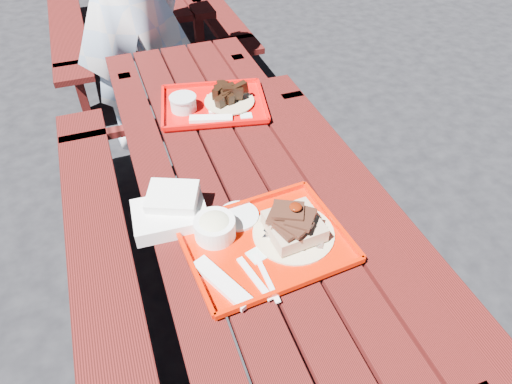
% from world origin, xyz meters
% --- Properties ---
extents(ground, '(60.00, 60.00, 0.00)m').
position_xyz_m(ground, '(0.00, 0.00, 0.00)').
color(ground, black).
rests_on(ground, ground).
extents(picnic_table_near, '(1.41, 2.40, 0.75)m').
position_xyz_m(picnic_table_near, '(-0.00, 0.00, 0.56)').
color(picnic_table_near, '#4B0F0E').
rests_on(picnic_table_near, ground).
extents(near_tray, '(0.53, 0.43, 0.16)m').
position_xyz_m(near_tray, '(-0.04, -0.31, 0.79)').
color(near_tray, red).
rests_on(near_tray, picnic_table_near).
extents(far_tray, '(0.53, 0.45, 0.08)m').
position_xyz_m(far_tray, '(0.03, 0.52, 0.77)').
color(far_tray, red).
rests_on(far_tray, picnic_table_near).
extents(white_cloth, '(0.25, 0.22, 0.10)m').
position_xyz_m(white_cloth, '(-0.29, -0.11, 0.79)').
color(white_cloth, white).
rests_on(white_cloth, picnic_table_near).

